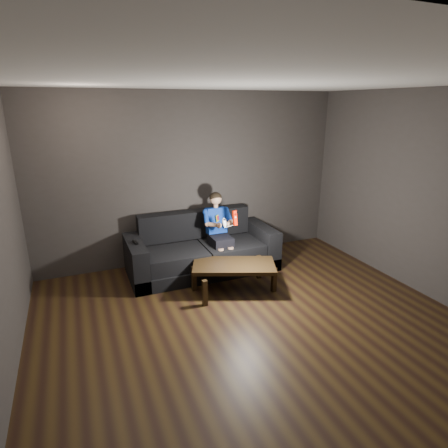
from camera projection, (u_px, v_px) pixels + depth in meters
name	position (u px, v px, depth m)	size (l,w,h in m)	color
floor	(264.00, 337.00, 4.20)	(5.00, 5.00, 0.00)	black
back_wall	(193.00, 179.00, 5.99)	(5.00, 0.04, 2.70)	#3A3532
right_wall	(444.00, 199.00, 4.69)	(0.04, 5.00, 2.70)	#3A3532
ceiling	(274.00, 80.00, 3.37)	(5.00, 5.00, 0.02)	white
sofa	(202.00, 253.00, 5.82)	(2.26, 0.98, 0.87)	black
child	(218.00, 225.00, 5.72)	(0.45, 0.55, 1.10)	black
wii_remote_red	(235.00, 218.00, 5.31)	(0.06, 0.08, 0.22)	red
nunchuk_white	(224.00, 223.00, 5.27)	(0.08, 0.10, 0.15)	silver
wii_remote_black	(135.00, 242.00, 5.27)	(0.06, 0.16, 0.03)	black
coffee_table	(234.00, 268.00, 5.13)	(1.24, 0.93, 0.41)	black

